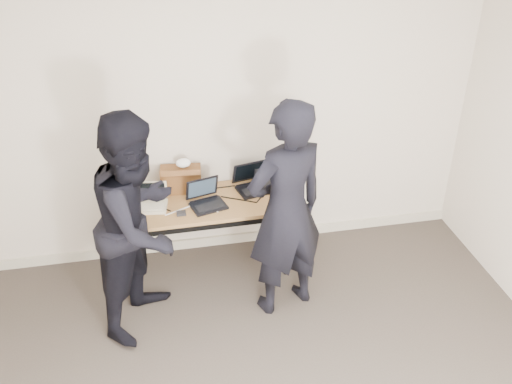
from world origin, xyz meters
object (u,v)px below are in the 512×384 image
object	(u,v)px
laptop_center	(206,199)
leather_satchel	(181,179)
person_observer	(140,224)
laptop_beige	(152,202)
equipment_box	(270,178)
laptop_right	(253,183)
desk	(205,208)
person_typist	(286,211)

from	to	relation	value
laptop_center	leather_satchel	world-z (taller)	leather_satchel
person_observer	laptop_center	bearing A→B (deg)	-18.36
laptop_beige	equipment_box	size ratio (longest dim) A/B	1.20
laptop_center	laptop_right	xyz separation A→B (m)	(0.46, 0.20, 0.00)
desk	person_typist	size ratio (longest dim) A/B	0.80
person_observer	equipment_box	bearing A→B (deg)	-28.12
laptop_right	leather_satchel	distance (m)	0.65
laptop_right	leather_satchel	size ratio (longest dim) A/B	1.00
laptop_beige	laptop_right	world-z (taller)	laptop_right
laptop_right	person_observer	world-z (taller)	person_observer
laptop_beige	laptop_right	bearing A→B (deg)	17.34
desk	leather_satchel	bearing A→B (deg)	127.66
equipment_box	person_typist	xyz separation A→B (m)	(-0.05, -0.81, 0.15)
laptop_center	person_observer	xyz separation A→B (m)	(-0.57, -0.50, 0.15)
laptop_right	equipment_box	bearing A→B (deg)	-0.17
laptop_right	equipment_box	world-z (taller)	laptop_right
desk	laptop_center	xyz separation A→B (m)	(0.01, -0.04, 0.11)
person_typist	equipment_box	bearing A→B (deg)	-112.33
person_observer	person_typist	bearing A→B (deg)	-63.78
person_typist	laptop_center	bearing A→B (deg)	-64.26
equipment_box	person_typist	distance (m)	0.83
laptop_beige	laptop_center	size ratio (longest dim) A/B	0.81
person_typist	person_observer	distance (m)	1.14
laptop_beige	leather_satchel	bearing A→B (deg)	46.25
laptop_center	person_typist	size ratio (longest dim) A/B	0.19
desk	equipment_box	xyz separation A→B (m)	(0.63, 0.19, 0.13)
desk	laptop_right	distance (m)	0.50
equipment_box	person_observer	xyz separation A→B (m)	(-1.19, -0.73, 0.13)
desk	laptop_center	bearing A→B (deg)	-77.49
laptop_beige	person_observer	distance (m)	0.59
laptop_center	equipment_box	world-z (taller)	laptop_center
laptop_right	person_observer	bearing A→B (deg)	-158.69
laptop_center	equipment_box	bearing A→B (deg)	5.16
desk	laptop_beige	size ratio (longest dim) A/B	5.19
laptop_right	leather_satchel	xyz separation A→B (m)	(-0.65, 0.07, 0.07)
laptop_center	equipment_box	size ratio (longest dim) A/B	1.47
desk	person_observer	xyz separation A→B (m)	(-0.56, -0.54, 0.26)
laptop_beige	person_observer	bearing A→B (deg)	-91.54
laptop_right	person_typist	world-z (taller)	person_typist
desk	laptop_right	bearing A→B (deg)	17.66
equipment_box	desk	bearing A→B (deg)	-163.05
leather_satchel	laptop_beige	bearing A→B (deg)	-136.84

